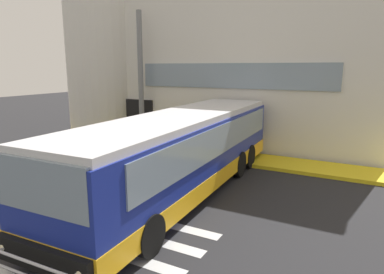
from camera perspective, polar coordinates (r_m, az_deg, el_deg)
ground_plane at (r=12.81m, az=-8.40°, el=-7.71°), size 80.00×90.00×0.02m
bay_paint_stripes at (r=8.68m, az=-14.62°, el=-17.72°), size 4.40×3.96×0.01m
terminal_building at (r=22.60m, az=7.85°, el=11.79°), size 17.84×13.80×8.64m
boarding_curb at (r=16.70m, az=1.45°, el=-2.68°), size 20.04×2.00×0.15m
entry_support_column at (r=18.79m, az=-8.61°, el=9.78°), size 0.28×0.28×6.98m
bus_main_foreground at (r=11.39m, az=-1.67°, el=-2.97°), size 3.04×11.97×2.70m
passenger_near_column at (r=17.85m, az=-8.06°, el=1.44°), size 0.53×0.38×1.68m
passenger_by_doorway at (r=17.43m, az=-5.27°, el=1.37°), size 0.54×0.48×1.68m
passenger_at_curb_edge at (r=16.58m, az=-1.89°, el=0.77°), size 0.53×0.37×1.68m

